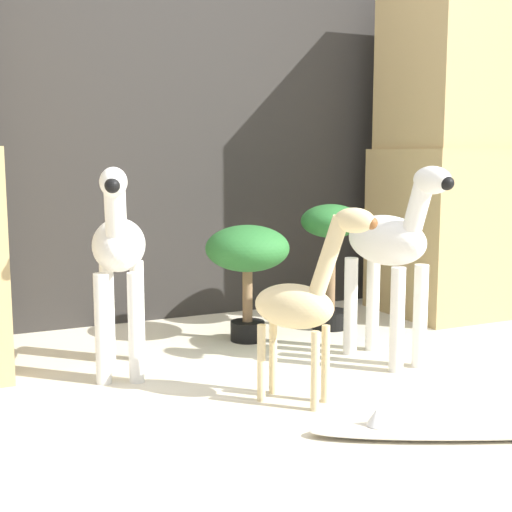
% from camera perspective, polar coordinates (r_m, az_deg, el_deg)
% --- Properties ---
extents(ground_plane, '(14.00, 14.00, 0.00)m').
position_cam_1_polar(ground_plane, '(2.31, 8.14, -12.53)').
color(ground_plane, beige).
extents(wall_back, '(6.40, 0.08, 2.20)m').
position_cam_1_polar(wall_back, '(3.57, -5.75, 12.76)').
color(wall_back, '#2D2B28').
rests_on(wall_back, ground_plane).
extents(rock_pillar_right, '(0.60, 0.61, 1.63)m').
position_cam_1_polar(rock_pillar_right, '(3.76, 15.24, 7.46)').
color(rock_pillar_right, tan).
rests_on(rock_pillar_right, ground_plane).
extents(zebra_right, '(0.23, 0.54, 0.77)m').
position_cam_1_polar(zebra_right, '(2.79, 10.72, 0.51)').
color(zebra_right, white).
rests_on(zebra_right, ground_plane).
extents(zebra_left, '(0.30, 0.54, 0.77)m').
position_cam_1_polar(zebra_left, '(2.65, -10.92, 0.09)').
color(zebra_left, white).
rests_on(zebra_left, ground_plane).
extents(giraffe_figurine, '(0.33, 0.39, 0.65)m').
position_cam_1_polar(giraffe_figurine, '(2.31, 3.75, -3.49)').
color(giraffe_figurine, beige).
rests_on(giraffe_figurine, ground_plane).
extents(potted_palm_front, '(0.36, 0.36, 0.51)m').
position_cam_1_polar(potted_palm_front, '(3.08, -0.69, 0.12)').
color(potted_palm_front, black).
rests_on(potted_palm_front, ground_plane).
extents(potted_palm_back, '(0.28, 0.28, 0.58)m').
position_cam_1_polar(potted_palm_back, '(3.32, 6.01, 1.26)').
color(potted_palm_back, black).
rests_on(potted_palm_back, ground_plane).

